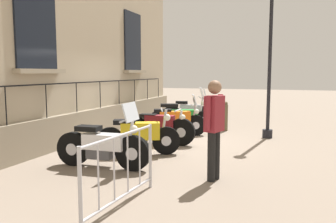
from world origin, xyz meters
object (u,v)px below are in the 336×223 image
Objects in this scene: motorcycle_yellow at (139,136)px; lamppost at (270,63)px; motorcycle_white at (103,146)px; crowd_barrier at (121,168)px; bollard at (225,116)px; motorcycle_orange at (174,121)px; motorcycle_maroon at (159,128)px; motorcycle_green at (181,117)px; pedestrian_standing at (214,124)px; motorcycle_silver at (189,112)px.

motorcycle_yellow is 4.43m from lamppost.
motorcycle_white reaches higher than crowd_barrier.
lamppost is 2.30m from bollard.
motorcycle_orange is 3.20m from lamppost.
motorcycle_white reaches higher than bollard.
lamppost reaches higher than crowd_barrier.
motorcycle_maroon is 1.06× the size of crowd_barrier.
motorcycle_orange is 1.00× the size of crowd_barrier.
motorcycle_orange is at bearing 89.84° from motorcycle_yellow.
lamppost is at bearing 74.94° from crowd_barrier.
motorcycle_white is 2.47m from motorcycle_maroon.
motorcycle_green reaches higher than crowd_barrier.
motorcycle_green is 3.34m from lamppost.
motorcycle_orange is 5.54m from crowd_barrier.
crowd_barrier is at bearing -120.46° from pedestrian_standing.
crowd_barrier is 1.07× the size of pedestrian_standing.
lamppost is at bearing -33.99° from motorcycle_silver.
pedestrian_standing reaches higher than motorcycle_orange.
motorcycle_yellow is 3.70m from motorcycle_green.
motorcycle_silver is at bearing 93.68° from motorcycle_green.
bollard is at bearing 8.58° from motorcycle_green.
pedestrian_standing is at bearing -98.54° from lamppost.
motorcycle_green is 1.05× the size of motorcycle_silver.
lamppost is at bearing 12.08° from motorcycle_orange.
lamppost is (2.65, 3.11, 1.70)m from motorcycle_yellow.
crowd_barrier is (1.03, -5.44, 0.13)m from motorcycle_orange.
motorcycle_silver is (-0.02, 6.28, -0.02)m from motorcycle_white.
motorcycle_silver is 1.99× the size of bollard.
bollard is (1.27, 1.37, 0.05)m from motorcycle_orange.
motorcycle_silver is 0.46× the size of lamppost.
motorcycle_orange reaches higher than motorcycle_yellow.
motorcycle_silver is 1.89m from bollard.
lamppost is 6.42m from crowd_barrier.
motorcycle_maroon is 1.03× the size of motorcycle_silver.
lamppost is (2.86, 4.34, 1.71)m from motorcycle_white.
bollard is (0.24, 6.81, -0.08)m from crowd_barrier.
motorcycle_orange is 0.45× the size of lamppost.
crowd_barrier is (1.27, -7.95, 0.15)m from motorcycle_silver.
motorcycle_orange is at bearing -167.92° from lamppost.
motorcycle_green reaches higher than motorcycle_maroon.
motorcycle_orange is at bearing 100.73° from crowd_barrier.
motorcycle_white is 1.04× the size of motorcycle_silver.
motorcycle_white is 4.93m from motorcycle_green.
motorcycle_silver reaches higher than motorcycle_orange.
motorcycle_white is 5.47m from lamppost.
motorcycle_yellow is 1.88× the size of bollard.
lamppost reaches higher than bollard.
motorcycle_orange is at bearing 90.33° from motorcycle_maroon.
motorcycle_white is at bearing -93.26° from motorcycle_orange.
motorcycle_silver reaches higher than crowd_barrier.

